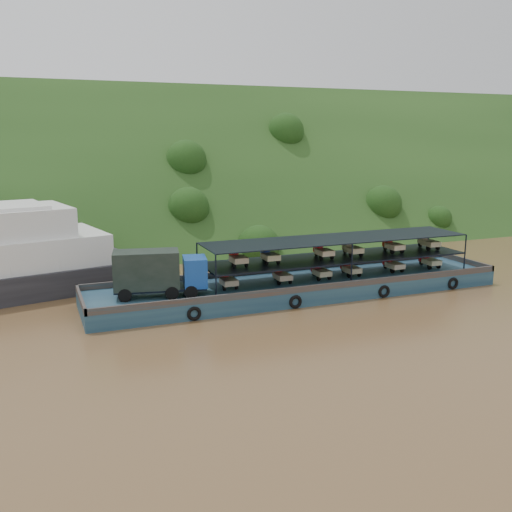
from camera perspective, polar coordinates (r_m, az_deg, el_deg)
name	(u,v)px	position (r m, az deg, el deg)	size (l,w,h in m)	color
ground	(293,300)	(46.16, 3.70, -4.41)	(160.00, 160.00, 0.00)	brown
hillside	(181,232)	(79.40, -7.53, 2.40)	(140.00, 28.00, 28.00)	#193413
cargo_barge	(288,282)	(47.00, 3.19, -2.64)	(35.00, 7.18, 4.67)	#142E47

